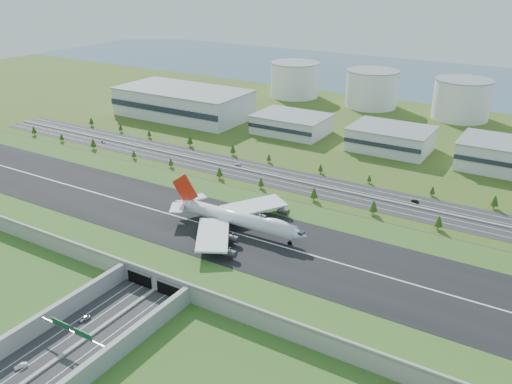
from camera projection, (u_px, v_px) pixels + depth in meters
The scene contains 21 objects.
ground at pixel (221, 243), 275.96m from camera, with size 1200.00×1200.00×0.00m, color #304615.
airfield_deck at pixel (220, 236), 274.28m from camera, with size 520.00×100.00×9.20m.
underpass_road at pixel (64, 347), 196.54m from camera, with size 38.80×120.40×8.00m.
sign_gantry_near at pixel (72, 332), 198.59m from camera, with size 38.70×0.70×9.80m.
north_expressway at pixel (304, 183), 350.54m from camera, with size 560.00×36.00×0.12m, color #28282B.
tree_row at pixel (320, 180), 343.52m from camera, with size 500.37×48.70×8.46m.
hangar_west at pixel (183, 103), 497.75m from camera, with size 120.00×60.00×25.00m, color silver.
hangar_mid_a at pixel (292, 124), 450.96m from camera, with size 58.00×42.00×15.00m, color silver.
hangar_mid_b at pixel (391, 139), 409.87m from camera, with size 58.00×42.00×17.00m, color silver.
hangar_mid_c at pixel (504, 156), 371.16m from camera, with size 58.00×42.00×19.00m, color silver.
fuel_tank_a at pixel (295, 80), 570.01m from camera, with size 50.00×50.00×35.00m, color white.
fuel_tank_b at pixel (372, 89), 529.30m from camera, with size 50.00×50.00×35.00m, color white.
fuel_tank_c at pixel (462, 100), 488.60m from camera, with size 50.00×50.00×35.00m, color white.
bay_water at pixel (448, 81), 652.90m from camera, with size 1200.00×260.00×0.06m, color #3E5E77.
boeing_747 at pixel (237, 218), 268.88m from camera, with size 78.43×74.14×24.25m.
car_0 at pixel (84, 318), 216.22m from camera, with size 2.01×4.99×1.70m, color #A7A7AB.
car_1 at pixel (21, 366), 191.01m from camera, with size 1.56×4.47×1.47m, color silver.
car_2 at pixel (133, 330), 209.46m from camera, with size 2.83×6.13×1.70m, color #0C153D.
car_4 at pixel (103, 142), 428.73m from camera, with size 1.91×4.75×1.62m, color slate.
car_5 at pixel (415, 201), 322.24m from camera, with size 1.64×4.70×1.55m, color black.
car_7 at pixel (237, 164), 381.02m from camera, with size 2.05×5.04×1.46m, color white.
Camera 1 is at (142.22, -198.56, 132.33)m, focal length 38.00 mm.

